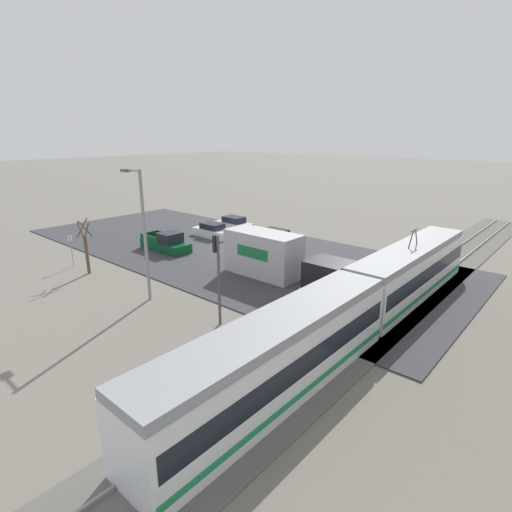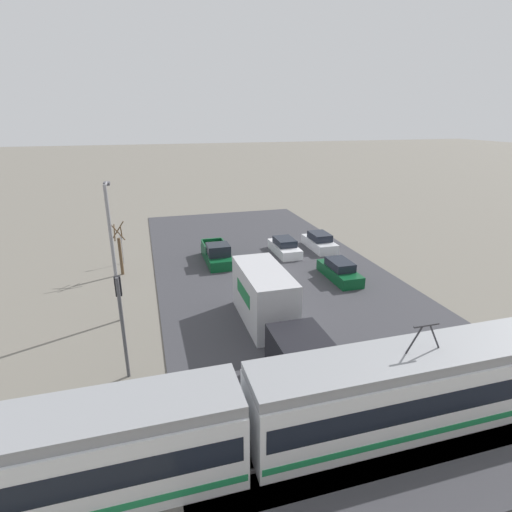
{
  "view_description": "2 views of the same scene",
  "coord_description": "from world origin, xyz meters",
  "px_view_note": "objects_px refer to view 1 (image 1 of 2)",
  "views": [
    {
      "loc": [
        25.05,
        25.93,
        10.37
      ],
      "look_at": [
        3.23,
        6.87,
        1.5
      ],
      "focal_mm": 28.0,
      "sensor_mm": 36.0,
      "label": 1
    },
    {
      "loc": [
        9.37,
        28.24,
        11.98
      ],
      "look_at": [
        2.71,
        4.8,
        3.38
      ],
      "focal_mm": 28.0,
      "sensor_mm": 36.0,
      "label": 2
    }
  ],
  "objects_px": {
    "street_lamp_near_crossing": "(142,227)",
    "street_tree": "(86,249)",
    "sedan_car_1": "(234,224)",
    "pickup_truck": "(166,243)",
    "sedan_car_2": "(213,231)",
    "no_parking_sign": "(71,248)",
    "box_truck": "(278,259)",
    "light_rail_tram": "(359,304)",
    "sedan_car_0": "(276,238)",
    "traffic_light_pole": "(218,268)"
  },
  "relations": [
    {
      "from": "street_lamp_near_crossing",
      "to": "street_tree",
      "type": "bearing_deg",
      "value": -88.94
    },
    {
      "from": "sedan_car_1",
      "to": "pickup_truck",
      "type": "bearing_deg",
      "value": -174.33
    },
    {
      "from": "sedan_car_1",
      "to": "sedan_car_2",
      "type": "xyz_separation_m",
      "value": [
        3.64,
        0.41,
        -0.04
      ]
    },
    {
      "from": "street_tree",
      "to": "no_parking_sign",
      "type": "relative_size",
      "value": 1.67
    },
    {
      "from": "box_truck",
      "to": "no_parking_sign",
      "type": "height_order",
      "value": "box_truck"
    },
    {
      "from": "pickup_truck",
      "to": "no_parking_sign",
      "type": "bearing_deg",
      "value": -15.03
    },
    {
      "from": "light_rail_tram",
      "to": "street_lamp_near_crossing",
      "type": "distance_m",
      "value": 13.83
    },
    {
      "from": "sedan_car_0",
      "to": "street_tree",
      "type": "xyz_separation_m",
      "value": [
        16.15,
        -5.67,
        1.27
      ]
    },
    {
      "from": "traffic_light_pole",
      "to": "sedan_car_0",
      "type": "bearing_deg",
      "value": -152.13
    },
    {
      "from": "sedan_car_0",
      "to": "street_tree",
      "type": "distance_m",
      "value": 17.16
    },
    {
      "from": "pickup_truck",
      "to": "traffic_light_pole",
      "type": "distance_m",
      "value": 16.25
    },
    {
      "from": "sedan_car_0",
      "to": "sedan_car_2",
      "type": "height_order",
      "value": "sedan_car_0"
    },
    {
      "from": "sedan_car_0",
      "to": "no_parking_sign",
      "type": "distance_m",
      "value": 18.16
    },
    {
      "from": "box_truck",
      "to": "pickup_truck",
      "type": "relative_size",
      "value": 1.92
    },
    {
      "from": "street_tree",
      "to": "street_lamp_near_crossing",
      "type": "xyz_separation_m",
      "value": [
        -0.14,
        7.68,
        2.87
      ]
    },
    {
      "from": "box_truck",
      "to": "sedan_car_2",
      "type": "xyz_separation_m",
      "value": [
        -5.52,
        -12.97,
        -0.95
      ]
    },
    {
      "from": "traffic_light_pole",
      "to": "no_parking_sign",
      "type": "bearing_deg",
      "value": -87.69
    },
    {
      "from": "sedan_car_0",
      "to": "traffic_light_pole",
      "type": "distance_m",
      "value": 17.7
    },
    {
      "from": "sedan_car_0",
      "to": "sedan_car_1",
      "type": "distance_m",
      "value": 7.38
    },
    {
      "from": "street_tree",
      "to": "street_lamp_near_crossing",
      "type": "relative_size",
      "value": 0.51
    },
    {
      "from": "sedan_car_1",
      "to": "street_lamp_near_crossing",
      "type": "relative_size",
      "value": 0.53
    },
    {
      "from": "pickup_truck",
      "to": "no_parking_sign",
      "type": "distance_m",
      "value": 8.06
    },
    {
      "from": "light_rail_tram",
      "to": "traffic_light_pole",
      "type": "xyz_separation_m",
      "value": [
        4.22,
        -6.44,
        1.67
      ]
    },
    {
      "from": "box_truck",
      "to": "sedan_car_0",
      "type": "height_order",
      "value": "box_truck"
    },
    {
      "from": "traffic_light_pole",
      "to": "light_rail_tram",
      "type": "bearing_deg",
      "value": 123.22
    },
    {
      "from": "light_rail_tram",
      "to": "street_tree",
      "type": "height_order",
      "value": "light_rail_tram"
    },
    {
      "from": "box_truck",
      "to": "sedan_car_0",
      "type": "distance_m",
      "value": 9.81
    },
    {
      "from": "street_tree",
      "to": "sedan_car_0",
      "type": "bearing_deg",
      "value": 160.66
    },
    {
      "from": "traffic_light_pole",
      "to": "street_tree",
      "type": "distance_m",
      "value": 13.94
    },
    {
      "from": "street_tree",
      "to": "street_lamp_near_crossing",
      "type": "height_order",
      "value": "street_lamp_near_crossing"
    },
    {
      "from": "light_rail_tram",
      "to": "pickup_truck",
      "type": "bearing_deg",
      "value": -97.82
    },
    {
      "from": "pickup_truck",
      "to": "traffic_light_pole",
      "type": "relative_size",
      "value": 1.01
    },
    {
      "from": "pickup_truck",
      "to": "sedan_car_2",
      "type": "height_order",
      "value": "pickup_truck"
    },
    {
      "from": "light_rail_tram",
      "to": "street_lamp_near_crossing",
      "type": "xyz_separation_m",
      "value": [
        4.76,
        -12.61,
        3.13
      ]
    },
    {
      "from": "street_lamp_near_crossing",
      "to": "box_truck",
      "type": "bearing_deg",
      "value": 153.78
    },
    {
      "from": "sedan_car_2",
      "to": "street_tree",
      "type": "distance_m",
      "value": 14.2
    },
    {
      "from": "light_rail_tram",
      "to": "street_tree",
      "type": "bearing_deg",
      "value": -76.43
    },
    {
      "from": "light_rail_tram",
      "to": "box_truck",
      "type": "height_order",
      "value": "light_rail_tram"
    },
    {
      "from": "sedan_car_2",
      "to": "traffic_light_pole",
      "type": "distance_m",
      "value": 20.29
    },
    {
      "from": "no_parking_sign",
      "to": "light_rail_tram",
      "type": "bearing_deg",
      "value": 102.03
    },
    {
      "from": "traffic_light_pole",
      "to": "no_parking_sign",
      "type": "height_order",
      "value": "traffic_light_pole"
    },
    {
      "from": "sedan_car_1",
      "to": "traffic_light_pole",
      "type": "xyz_separation_m",
      "value": [
        17.06,
        15.39,
        2.66
      ]
    },
    {
      "from": "street_tree",
      "to": "pickup_truck",
      "type": "bearing_deg",
      "value": -175.97
    },
    {
      "from": "box_truck",
      "to": "sedan_car_2",
      "type": "relative_size",
      "value": 2.26
    },
    {
      "from": "light_rail_tram",
      "to": "street_tree",
      "type": "xyz_separation_m",
      "value": [
        4.9,
        -20.29,
        0.26
      ]
    },
    {
      "from": "light_rail_tram",
      "to": "sedan_car_2",
      "type": "bearing_deg",
      "value": -113.25
    },
    {
      "from": "traffic_light_pole",
      "to": "street_lamp_near_crossing",
      "type": "bearing_deg",
      "value": -85.02
    },
    {
      "from": "sedan_car_0",
      "to": "street_tree",
      "type": "bearing_deg",
      "value": 160.66
    },
    {
      "from": "box_truck",
      "to": "sedan_car_2",
      "type": "distance_m",
      "value": 14.13
    },
    {
      "from": "box_truck",
      "to": "street_tree",
      "type": "xyz_separation_m",
      "value": [
        8.58,
        -11.84,
        0.34
      ]
    }
  ]
}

